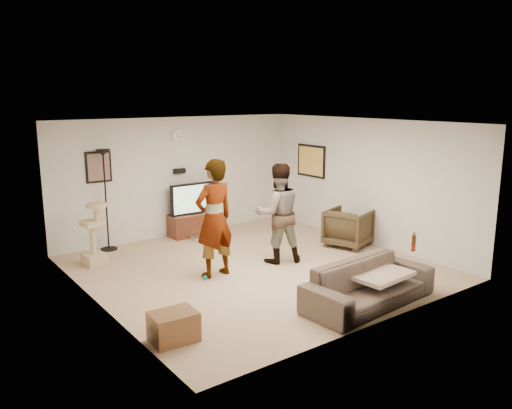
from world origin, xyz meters
TOP-DOWN VIEW (x-y plane):
  - floor at (0.00, 0.00)m, footprint 5.50×5.50m
  - ceiling at (0.00, 0.00)m, footprint 5.50×5.50m
  - wall_back at (0.00, 2.75)m, footprint 5.50×0.04m
  - wall_front at (0.00, -2.75)m, footprint 5.50×0.04m
  - wall_left at (-2.75, 0.00)m, footprint 0.04×5.50m
  - wall_right at (2.75, 0.00)m, footprint 0.04×5.50m
  - wall_clock at (0.00, 2.72)m, footprint 0.26×0.04m
  - wall_speaker at (0.00, 2.69)m, footprint 0.25×0.10m
  - picture_back at (-1.70, 2.73)m, footprint 0.42×0.03m
  - picture_right at (2.73, 1.60)m, footprint 0.03×0.78m
  - tv_stand at (0.23, 2.50)m, footprint 1.13×0.45m
  - console_box at (0.15, 2.11)m, footprint 0.40×0.30m
  - tv at (0.23, 2.50)m, footprint 1.10×0.08m
  - tv_screen at (0.23, 2.46)m, footprint 1.01×0.01m
  - floor_lamp at (-1.67, 2.54)m, footprint 0.32×0.32m
  - cat_tree at (-2.20, 1.83)m, footprint 0.41×0.41m
  - person_left at (-0.77, 0.07)m, footprint 0.75×0.53m
  - person_right at (0.53, 0.04)m, footprint 1.04×0.93m
  - sofa at (0.37, -2.25)m, footprint 2.16×0.97m
  - throw_blanket at (0.56, -2.25)m, footprint 0.96×0.78m
  - beer_bottle at (1.34, -2.25)m, footprint 0.06×0.06m
  - armchair at (2.27, -0.03)m, footprint 1.03×1.01m
  - side_table at (-2.40, -1.60)m, footprint 0.57×0.44m
  - toy_ball at (-1.02, -0.02)m, footprint 0.07×0.07m

SIDE VIEW (x-z plane):
  - floor at x=0.00m, z-range -0.02..0.00m
  - console_box at x=0.15m, z-range 0.00..0.07m
  - toy_ball at x=-1.02m, z-range 0.00..0.07m
  - side_table at x=-2.40m, z-range 0.00..0.37m
  - tv_stand at x=0.23m, z-range 0.00..0.47m
  - sofa at x=0.37m, z-range 0.00..0.62m
  - armchair at x=2.27m, z-range 0.00..0.74m
  - throw_blanket at x=0.56m, z-range 0.39..0.45m
  - cat_tree at x=-2.20m, z-range 0.00..1.11m
  - beer_bottle at x=1.34m, z-range 0.62..0.87m
  - tv at x=0.23m, z-range 0.47..1.12m
  - tv_screen at x=0.23m, z-range 0.51..1.08m
  - person_right at x=0.53m, z-range 0.00..1.78m
  - floor_lamp at x=-1.67m, z-range 0.00..1.95m
  - person_left at x=-0.77m, z-range 0.00..1.95m
  - wall_back at x=0.00m, z-range 0.00..2.50m
  - wall_front at x=0.00m, z-range 0.00..2.50m
  - wall_left at x=-2.75m, z-range 0.00..2.50m
  - wall_right at x=2.75m, z-range 0.00..2.50m
  - wall_speaker at x=0.00m, z-range 1.33..1.43m
  - picture_right at x=2.73m, z-range 1.19..1.81m
  - picture_back at x=-1.70m, z-range 1.34..1.86m
  - wall_clock at x=0.00m, z-range 1.97..2.23m
  - ceiling at x=0.00m, z-range 2.50..2.52m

